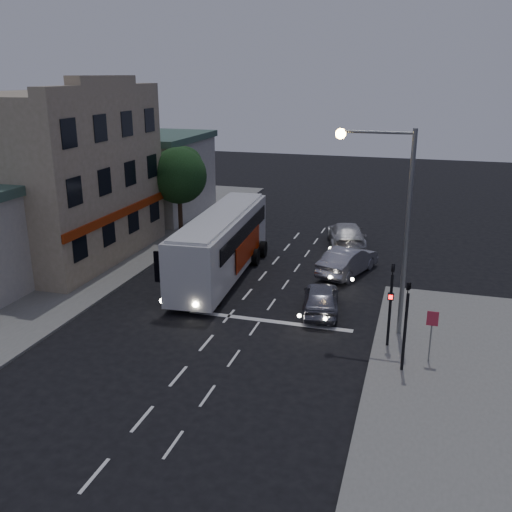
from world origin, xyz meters
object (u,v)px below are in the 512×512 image
(car_suv, at_px, (321,298))
(regulatory_sign, at_px, (432,328))
(tour_bus, at_px, (221,243))
(traffic_signal_side, at_px, (406,316))
(car_sedan_a, at_px, (348,261))
(streetlight, at_px, (393,210))
(traffic_signal_main, at_px, (391,295))
(street_tree, at_px, (179,173))
(car_sedan_b, at_px, (346,235))

(car_suv, relative_size, regulatory_sign, 1.95)
(tour_bus, distance_m, regulatory_sign, 13.79)
(car_suv, height_order, traffic_signal_side, traffic_signal_side)
(car_suv, distance_m, car_sedan_a, 5.97)
(streetlight, bearing_deg, tour_bus, 152.05)
(car_sedan_a, bearing_deg, regulatory_sign, 133.54)
(traffic_signal_main, bearing_deg, car_suv, 138.69)
(tour_bus, bearing_deg, traffic_signal_side, -42.36)
(tour_bus, height_order, street_tree, street_tree)
(car_suv, xyz_separation_m, regulatory_sign, (5.14, -4.04, 0.87))
(streetlight, bearing_deg, regulatory_sign, -51.25)
(car_sedan_b, xyz_separation_m, streetlight, (3.56, -13.20, 4.92))
(tour_bus, distance_m, street_tree, 10.07)
(car_sedan_b, bearing_deg, traffic_signal_side, 91.95)
(streetlight, bearing_deg, traffic_signal_side, -74.30)
(car_sedan_a, distance_m, traffic_signal_side, 11.65)
(car_suv, bearing_deg, regulatory_sign, 133.44)
(car_suv, relative_size, car_sedan_b, 0.76)
(car_suv, height_order, traffic_signal_main, traffic_signal_main)
(tour_bus, relative_size, car_sedan_b, 2.20)
(tour_bus, bearing_deg, car_sedan_b, 49.84)
(tour_bus, relative_size, traffic_signal_main, 3.01)
(traffic_signal_main, bearing_deg, car_sedan_b, 104.64)
(car_sedan_a, bearing_deg, tour_bus, 38.25)
(regulatory_sign, distance_m, streetlight, 5.18)
(car_suv, bearing_deg, street_tree, -50.63)
(car_sedan_a, xyz_separation_m, traffic_signal_main, (2.94, -8.97, 1.61))
(street_tree, bearing_deg, car_sedan_a, -22.27)
(tour_bus, bearing_deg, traffic_signal_main, -37.01)
(car_suv, height_order, car_sedan_a, car_sedan_a)
(street_tree, bearing_deg, regulatory_sign, -41.08)
(regulatory_sign, xyz_separation_m, street_tree, (-17.51, 15.26, 2.90))
(traffic_signal_main, xyz_separation_m, streetlight, (-0.26, 1.42, 3.31))
(car_suv, distance_m, streetlight, 6.14)
(traffic_signal_side, relative_size, street_tree, 0.66)
(car_sedan_b, bearing_deg, regulatory_sign, 96.16)
(tour_bus, distance_m, traffic_signal_side, 13.55)
(street_tree, bearing_deg, traffic_signal_side, -44.50)
(car_suv, bearing_deg, car_sedan_b, -96.52)
(regulatory_sign, bearing_deg, traffic_signal_side, -136.08)
(car_sedan_a, xyz_separation_m, regulatory_sign, (4.64, -9.99, 0.79))
(traffic_signal_main, relative_size, traffic_signal_side, 1.00)
(regulatory_sign, distance_m, street_tree, 23.40)
(traffic_signal_main, relative_size, streetlight, 0.46)
(car_sedan_b, bearing_deg, streetlight, 91.83)
(car_suv, xyz_separation_m, street_tree, (-12.37, 11.22, 3.77))
(car_sedan_a, relative_size, traffic_signal_main, 1.20)
(car_suv, relative_size, streetlight, 0.48)
(traffic_signal_main, distance_m, traffic_signal_side, 2.10)
(tour_bus, xyz_separation_m, regulatory_sign, (11.55, -7.53, -0.43))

